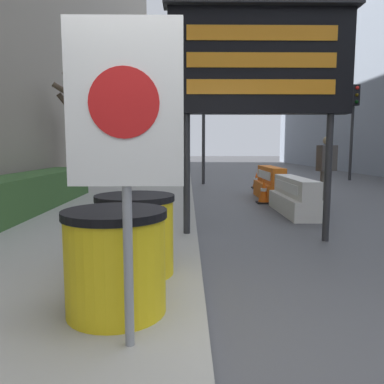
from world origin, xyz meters
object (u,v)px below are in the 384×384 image
traffic_cone_far (285,186)px  traffic_light_near_curb (204,103)px  barrel_drum_foreground (116,261)px  traffic_cone_near (256,180)px  jersey_barrier_white (295,198)px  warning_sign (125,124)px  jersey_barrier_orange_near (271,185)px  barrel_drum_middle (135,234)px  traffic_light_far_side (354,112)px  pedestrian_worker (326,164)px  traffic_cone_mid (264,192)px  message_board (260,61)px

traffic_cone_far → traffic_light_near_curb: 4.97m
barrel_drum_foreground → traffic_cone_near: barrel_drum_foreground is taller
jersey_barrier_white → warning_sign: bearing=-115.6°
jersey_barrier_orange_near → jersey_barrier_white: bearing=-90.0°
barrel_drum_middle → traffic_cone_near: size_ratio=1.45×
jersey_barrier_orange_near → traffic_light_far_side: size_ratio=0.49×
traffic_cone_far → traffic_light_far_side: size_ratio=0.16×
jersey_barrier_white → traffic_light_far_side: size_ratio=0.55×
jersey_barrier_white → pedestrian_worker: 2.04m
barrel_drum_foreground → traffic_cone_mid: (2.46, 6.47, -0.23)m
message_board → pedestrian_worker: size_ratio=2.04×
jersey_barrier_white → traffic_cone_near: bearing=88.9°
barrel_drum_middle → traffic_light_near_curb: 10.86m
jersey_barrier_white → traffic_light_near_curb: size_ratio=0.52×
message_board → pedestrian_worker: message_board is taller
traffic_cone_mid → traffic_cone_far: traffic_cone_far is taller
barrel_drum_foreground → traffic_cone_near: 10.43m
barrel_drum_foreground → jersey_barrier_white: 5.76m
pedestrian_worker → traffic_light_far_side: bearing=-132.4°
barrel_drum_middle → warning_sign: 1.73m
barrel_drum_middle → jersey_barrier_orange_near: bearing=66.5°
traffic_light_far_side → message_board: bearing=-119.8°
traffic_light_near_curb → traffic_light_far_side: traffic_light_near_curb is taller
traffic_light_far_side → barrel_drum_middle: bearing=-121.7°
traffic_cone_far → warning_sign: bearing=-110.7°
barrel_drum_middle → traffic_cone_far: 7.73m
jersey_barrier_white → pedestrian_worker: bearing=51.5°
barrel_drum_foreground → message_board: 3.73m
jersey_barrier_white → traffic_cone_near: 5.00m
barrel_drum_middle → traffic_light_near_curb: (1.14, 10.51, 2.50)m
jersey_barrier_white → jersey_barrier_orange_near: (0.00, 2.33, 0.05)m
barrel_drum_middle → traffic_cone_far: size_ratio=1.28×
traffic_light_near_curb → pedestrian_worker: (2.87, -4.87, -2.04)m
traffic_cone_near → pedestrian_worker: pedestrian_worker is taller
traffic_cone_near → pedestrian_worker: size_ratio=0.33×
traffic_cone_far → barrel_drum_middle: bearing=-115.5°
warning_sign → jersey_barrier_white: bearing=64.4°
barrel_drum_foreground → barrel_drum_middle: same height
warning_sign → jersey_barrier_orange_near: warning_sign is taller
barrel_drum_foreground → pedestrian_worker: size_ratio=0.48×
warning_sign → jersey_barrier_orange_near: (2.65, 7.86, -1.14)m
barrel_drum_middle → traffic_cone_mid: (2.43, 5.57, -0.23)m
barrel_drum_foreground → warning_sign: (0.18, -0.51, 1.00)m
jersey_barrier_white → message_board: bearing=-117.9°
warning_sign → traffic_light_far_side: bearing=61.5°
traffic_cone_mid → traffic_cone_far: 1.66m
barrel_drum_middle → jersey_barrier_white: barrel_drum_middle is taller
message_board → jersey_barrier_white: 3.50m
barrel_drum_middle → traffic_cone_mid: bearing=66.4°
message_board → traffic_cone_mid: 4.54m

